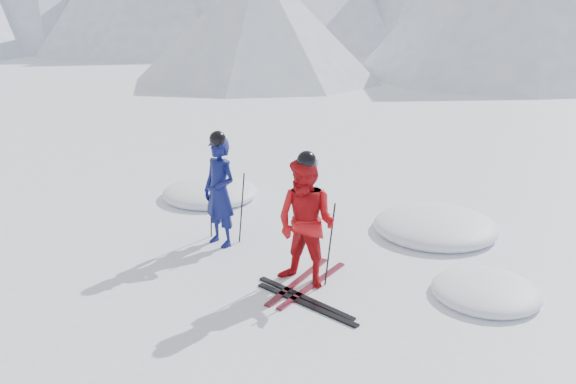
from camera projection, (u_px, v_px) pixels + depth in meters
The scene contains 12 objects.
ground at pixel (401, 305), 8.06m from camera, with size 160.00×160.00×0.00m, color white.
skier_blue at pixel (220, 192), 9.76m from camera, with size 0.65×0.43×1.79m, color #0D1452.
skier_red at pixel (306, 223), 8.37m from camera, with size 0.89×0.70×1.84m, color #B70E13.
pole_blue_left at pixel (211, 204), 10.12m from camera, with size 0.02×0.02×1.19m, color black.
pole_blue_right at pixel (242, 208), 9.94m from camera, with size 0.02×0.02×1.19m, color black.
pole_red_left at pixel (296, 234), 8.81m from camera, with size 0.02×0.02×1.22m, color black.
pole_red_right at pixel (330, 245), 8.44m from camera, with size 0.02×0.02×1.22m, color black.
ski_worn_left at pixel (298, 281), 8.70m from camera, with size 0.09×1.70×0.03m, color black.
ski_worn_right at pixel (313, 285), 8.59m from camera, with size 0.09×1.70×0.03m, color black.
ski_loose_a at pixel (305, 298), 8.22m from camera, with size 0.09×1.70×0.03m, color black.
ski_loose_b at pixel (306, 304), 8.05m from camera, with size 0.09×1.70×0.03m, color black.
snow_lumps at pixel (349, 225), 10.84m from camera, with size 7.55×3.76×0.47m.
Camera 1 is at (2.39, -6.95, 3.91)m, focal length 38.00 mm.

